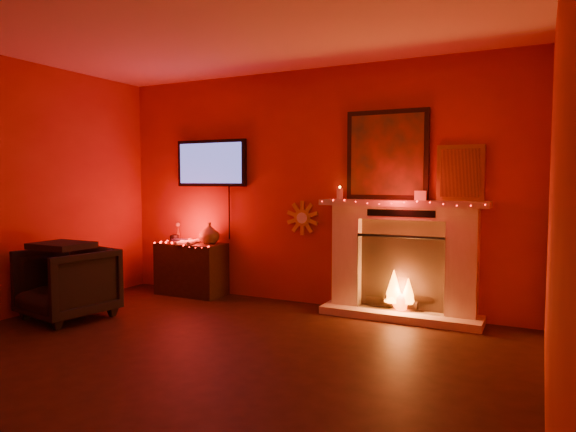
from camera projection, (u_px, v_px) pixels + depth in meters
The scene contains 6 objects.
room at pixel (164, 192), 3.69m from camera, with size 5.00×5.00×5.00m.
fireplace at pixel (402, 248), 5.36m from camera, with size 1.72×0.40×2.18m.
tv at pixel (211, 163), 6.44m from camera, with size 1.00×0.07×1.24m.
sunburst_clock at pixel (302, 218), 5.96m from camera, with size 0.40×0.03×0.40m.
console_table at pixel (192, 266), 6.44m from camera, with size 0.85×0.51×0.91m.
armchair at pixel (67, 283), 5.32m from camera, with size 0.79×0.81×0.74m, color black.
Camera 1 is at (2.45, -2.91, 1.44)m, focal length 32.00 mm.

